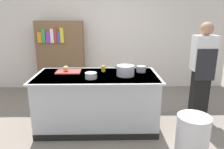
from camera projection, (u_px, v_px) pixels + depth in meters
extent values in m
plane|color=slate|center=(98.00, 125.00, 3.65)|extent=(10.00, 10.00, 0.00)
cube|color=silver|center=(100.00, 29.00, 5.26)|extent=(6.40, 0.12, 3.00)
cube|color=#B7BABF|center=(97.00, 101.00, 3.52)|extent=(1.90, 0.90, 0.90)
cube|color=#B7BABF|center=(97.00, 76.00, 3.41)|extent=(1.98, 0.98, 0.03)
cube|color=black|center=(96.00, 137.00, 3.19)|extent=(1.90, 0.01, 0.10)
cube|color=red|center=(68.00, 72.00, 3.56)|extent=(0.40, 0.28, 0.02)
sphere|color=tan|center=(66.00, 69.00, 3.53)|extent=(0.10, 0.10, 0.10)
cylinder|color=#B7BABF|center=(125.00, 71.00, 3.34)|extent=(0.28, 0.28, 0.16)
cube|color=black|center=(116.00, 67.00, 3.33)|extent=(0.04, 0.02, 0.01)
cube|color=black|center=(135.00, 67.00, 3.33)|extent=(0.04, 0.02, 0.01)
cylinder|color=#99999E|center=(141.00, 69.00, 3.56)|extent=(0.16, 0.16, 0.10)
cube|color=black|center=(136.00, 67.00, 3.55)|extent=(0.04, 0.02, 0.01)
cube|color=black|center=(147.00, 67.00, 3.56)|extent=(0.04, 0.02, 0.01)
cylinder|color=#B7BABF|center=(91.00, 76.00, 3.20)|extent=(0.18, 0.18, 0.09)
cylinder|color=yellow|center=(103.00, 69.00, 3.59)|extent=(0.07, 0.07, 0.10)
cylinder|color=silver|center=(192.00, 135.00, 2.85)|extent=(0.44, 0.44, 0.55)
cube|color=black|center=(199.00, 94.00, 3.82)|extent=(0.28, 0.20, 0.90)
cube|color=silver|center=(204.00, 53.00, 3.62)|extent=(0.38, 0.24, 0.60)
sphere|color=#A87A5B|center=(207.00, 29.00, 3.51)|extent=(0.22, 0.22, 0.22)
cube|color=#232328|center=(206.00, 65.00, 3.55)|extent=(0.34, 0.02, 0.54)
cube|color=brown|center=(61.00, 57.00, 5.13)|extent=(1.10, 0.28, 1.70)
cube|color=orange|center=(40.00, 38.00, 4.84)|extent=(0.09, 0.03, 0.24)
cube|color=green|center=(43.00, 36.00, 4.83)|extent=(0.07, 0.03, 0.32)
cube|color=purple|center=(48.00, 37.00, 4.84)|extent=(0.09, 0.03, 0.27)
cube|color=white|center=(52.00, 36.00, 4.83)|extent=(0.08, 0.03, 0.32)
cube|color=red|center=(56.00, 36.00, 4.83)|extent=(0.06, 0.03, 0.33)
cube|color=#3351B7|center=(59.00, 37.00, 4.84)|extent=(0.06, 0.03, 0.27)
cube|color=yellow|center=(62.00, 35.00, 4.83)|extent=(0.08, 0.03, 0.34)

